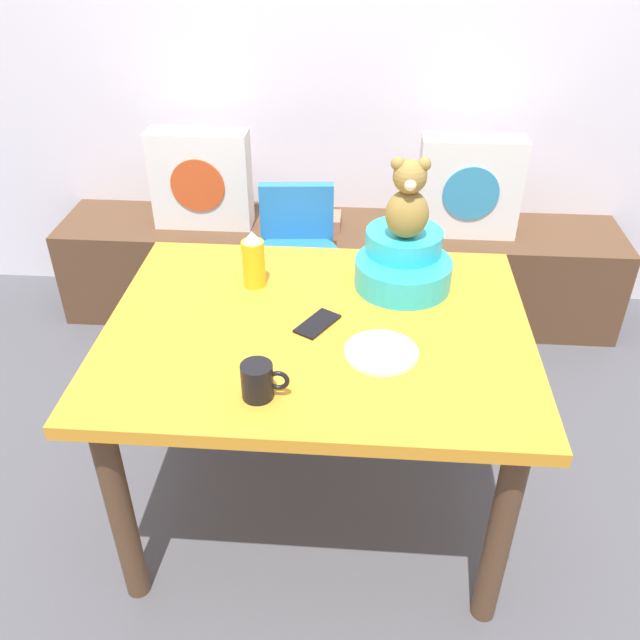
{
  "coord_description": "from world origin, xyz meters",
  "views": [
    {
      "loc": [
        0.13,
        -1.58,
        1.82
      ],
      "look_at": [
        0.0,
        0.1,
        0.69
      ],
      "focal_mm": 37.46,
      "sensor_mm": 36.0,
      "label": 1
    }
  ],
  "objects_px": {
    "dining_table": "(317,354)",
    "dinner_plate_near": "(381,352)",
    "pillow_floral_right": "(469,187)",
    "coffee_mug": "(258,381)",
    "teddy_bear": "(408,201)",
    "pillow_floral_left": "(201,180)",
    "infant_seat_teal": "(403,262)",
    "ketchup_bottle": "(253,260)",
    "book_stack": "(319,221)",
    "highchair": "(297,259)",
    "cell_phone": "(319,324)"
  },
  "relations": [
    {
      "from": "coffee_mug",
      "to": "dinner_plate_near",
      "type": "bearing_deg",
      "value": 33.02
    },
    {
      "from": "pillow_floral_left",
      "to": "dinner_plate_near",
      "type": "distance_m",
      "value": 1.55
    },
    {
      "from": "pillow_floral_right",
      "to": "ketchup_bottle",
      "type": "height_order",
      "value": "ketchup_bottle"
    },
    {
      "from": "pillow_floral_left",
      "to": "coffee_mug",
      "type": "relative_size",
      "value": 3.67
    },
    {
      "from": "highchair",
      "to": "cell_phone",
      "type": "height_order",
      "value": "highchair"
    },
    {
      "from": "pillow_floral_left",
      "to": "pillow_floral_right",
      "type": "xyz_separation_m",
      "value": [
        1.19,
        0.0,
        0.0
      ]
    },
    {
      "from": "pillow_floral_left",
      "to": "ketchup_bottle",
      "type": "bearing_deg",
      "value": -67.94
    },
    {
      "from": "ketchup_bottle",
      "to": "coffee_mug",
      "type": "xyz_separation_m",
      "value": [
        0.09,
        -0.54,
        -0.04
      ]
    },
    {
      "from": "dining_table",
      "to": "ketchup_bottle",
      "type": "bearing_deg",
      "value": 135.33
    },
    {
      "from": "teddy_bear",
      "to": "dining_table",
      "type": "bearing_deg",
      "value": -133.66
    },
    {
      "from": "book_stack",
      "to": "coffee_mug",
      "type": "xyz_separation_m",
      "value": [
        -0.03,
        -1.55,
        0.3
      ]
    },
    {
      "from": "pillow_floral_left",
      "to": "pillow_floral_right",
      "type": "bearing_deg",
      "value": 0.0
    },
    {
      "from": "coffee_mug",
      "to": "book_stack",
      "type": "bearing_deg",
      "value": 88.87
    },
    {
      "from": "dining_table",
      "to": "dinner_plate_near",
      "type": "relative_size",
      "value": 6.08
    },
    {
      "from": "book_stack",
      "to": "ketchup_bottle",
      "type": "relative_size",
      "value": 1.08
    },
    {
      "from": "pillow_floral_left",
      "to": "infant_seat_teal",
      "type": "height_order",
      "value": "same"
    },
    {
      "from": "book_stack",
      "to": "highchair",
      "type": "xyz_separation_m",
      "value": [
        -0.06,
        -0.44,
        0.03
      ]
    },
    {
      "from": "pillow_floral_right",
      "to": "pillow_floral_left",
      "type": "bearing_deg",
      "value": 180.0
    },
    {
      "from": "teddy_bear",
      "to": "cell_phone",
      "type": "height_order",
      "value": "teddy_bear"
    },
    {
      "from": "dining_table",
      "to": "cell_phone",
      "type": "distance_m",
      "value": 0.11
    },
    {
      "from": "infant_seat_teal",
      "to": "coffee_mug",
      "type": "distance_m",
      "value": 0.69
    },
    {
      "from": "infant_seat_teal",
      "to": "cell_phone",
      "type": "relative_size",
      "value": 2.29
    },
    {
      "from": "dining_table",
      "to": "infant_seat_teal",
      "type": "height_order",
      "value": "infant_seat_teal"
    },
    {
      "from": "highchair",
      "to": "teddy_bear",
      "type": "height_order",
      "value": "teddy_bear"
    },
    {
      "from": "book_stack",
      "to": "highchair",
      "type": "distance_m",
      "value": 0.44
    },
    {
      "from": "dining_table",
      "to": "dinner_plate_near",
      "type": "xyz_separation_m",
      "value": [
        0.18,
        -0.13,
        0.11
      ]
    },
    {
      "from": "highchair",
      "to": "teddy_bear",
      "type": "relative_size",
      "value": 3.16
    },
    {
      "from": "infant_seat_teal",
      "to": "teddy_bear",
      "type": "bearing_deg",
      "value": -90.0
    },
    {
      "from": "teddy_bear",
      "to": "ketchup_bottle",
      "type": "distance_m",
      "value": 0.5
    },
    {
      "from": "ketchup_bottle",
      "to": "pillow_floral_right",
      "type": "bearing_deg",
      "value": 51.66
    },
    {
      "from": "pillow_floral_right",
      "to": "ketchup_bottle",
      "type": "bearing_deg",
      "value": -128.34
    },
    {
      "from": "highchair",
      "to": "coffee_mug",
      "type": "bearing_deg",
      "value": -88.63
    },
    {
      "from": "ketchup_bottle",
      "to": "dinner_plate_near",
      "type": "relative_size",
      "value": 0.92
    },
    {
      "from": "infant_seat_teal",
      "to": "coffee_mug",
      "type": "xyz_separation_m",
      "value": [
        -0.37,
        -0.58,
        -0.02
      ]
    },
    {
      "from": "teddy_bear",
      "to": "pillow_floral_left",
      "type": "bearing_deg",
      "value": 132.46
    },
    {
      "from": "book_stack",
      "to": "coffee_mug",
      "type": "relative_size",
      "value": 1.67
    },
    {
      "from": "infant_seat_teal",
      "to": "ketchup_bottle",
      "type": "relative_size",
      "value": 1.78
    },
    {
      "from": "ketchup_bottle",
      "to": "cell_phone",
      "type": "height_order",
      "value": "ketchup_bottle"
    },
    {
      "from": "cell_phone",
      "to": "teddy_bear",
      "type": "bearing_deg",
      "value": -102.22
    },
    {
      "from": "teddy_bear",
      "to": "coffee_mug",
      "type": "distance_m",
      "value": 0.73
    },
    {
      "from": "pillow_floral_right",
      "to": "coffee_mug",
      "type": "bearing_deg",
      "value": -114.31
    },
    {
      "from": "pillow_floral_left",
      "to": "highchair",
      "type": "height_order",
      "value": "pillow_floral_left"
    },
    {
      "from": "infant_seat_teal",
      "to": "dinner_plate_near",
      "type": "distance_m",
      "value": 0.4
    },
    {
      "from": "highchair",
      "to": "dinner_plate_near",
      "type": "height_order",
      "value": "highchair"
    },
    {
      "from": "pillow_floral_left",
      "to": "dining_table",
      "type": "xyz_separation_m",
      "value": [
        0.62,
        -1.2,
        -0.04
      ]
    },
    {
      "from": "pillow_floral_left",
      "to": "dinner_plate_near",
      "type": "height_order",
      "value": "pillow_floral_left"
    },
    {
      "from": "infant_seat_teal",
      "to": "coffee_mug",
      "type": "height_order",
      "value": "infant_seat_teal"
    },
    {
      "from": "highchair",
      "to": "dinner_plate_near",
      "type": "xyz_separation_m",
      "value": [
        0.33,
        -0.92,
        0.22
      ]
    },
    {
      "from": "dinner_plate_near",
      "to": "coffee_mug",
      "type": "bearing_deg",
      "value": -146.98
    },
    {
      "from": "pillow_floral_left",
      "to": "book_stack",
      "type": "relative_size",
      "value": 2.2
    }
  ]
}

